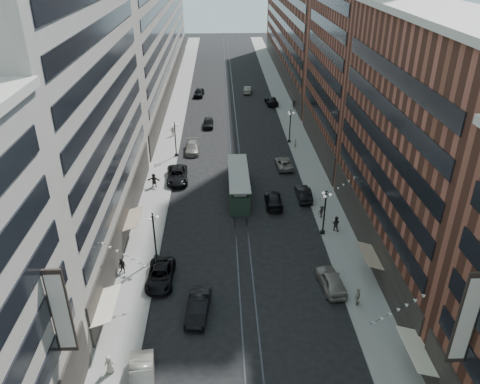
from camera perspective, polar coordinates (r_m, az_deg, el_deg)
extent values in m
plane|color=black|center=(78.27, -0.71, 5.92)|extent=(220.00, 220.00, 0.00)
cube|color=gray|center=(88.01, -8.17, 8.23)|extent=(4.00, 180.00, 0.15)
cube|color=gray|center=(88.55, 6.29, 8.47)|extent=(4.00, 180.00, 0.15)
cube|color=#2D2D33|center=(87.60, -1.38, 8.37)|extent=(0.12, 180.00, 0.02)
cube|color=#2D2D33|center=(87.63, -0.46, 8.38)|extent=(0.12, 180.00, 0.02)
cube|color=#9C968A|center=(50.28, -19.73, 8.53)|extent=(8.00, 36.00, 28.00)
cube|color=#9C968A|center=(110.75, -10.73, 19.00)|extent=(8.00, 90.00, 26.00)
cube|color=brown|center=(48.07, 21.30, 4.81)|extent=(8.00, 30.00, 24.00)
cube|color=brown|center=(71.64, 13.96, 20.50)|extent=(8.00, 26.00, 42.00)
cube|color=brown|center=(120.33, 7.13, 19.45)|extent=(8.00, 72.00, 24.00)
cylinder|color=black|center=(50.35, -10.13, -7.80)|extent=(0.56, 0.56, 0.30)
cylinder|color=black|center=(48.98, -10.37, -5.47)|extent=(0.18, 0.18, 5.20)
sphere|color=black|center=(47.52, -10.66, -2.64)|extent=(0.24, 0.24, 0.24)
sphere|color=white|center=(47.66, -10.08, -3.05)|extent=(0.36, 0.36, 0.36)
sphere|color=white|center=(48.09, -10.82, -2.82)|extent=(0.36, 0.36, 0.36)
sphere|color=white|center=(47.43, -10.94, -3.30)|extent=(0.36, 0.36, 0.36)
cylinder|color=black|center=(73.84, -7.76, 4.51)|extent=(0.56, 0.56, 0.30)
cylinder|color=black|center=(72.92, -7.88, 6.28)|extent=(0.18, 0.18, 5.20)
sphere|color=black|center=(71.94, -8.03, 8.35)|extent=(0.24, 0.24, 0.24)
sphere|color=white|center=(72.03, -7.65, 8.06)|extent=(0.36, 0.36, 0.36)
sphere|color=white|center=(72.46, -8.16, 8.15)|extent=(0.36, 0.36, 0.36)
sphere|color=white|center=(71.73, -8.21, 7.94)|extent=(0.36, 0.36, 0.36)
cylinder|color=black|center=(54.36, 10.03, -4.84)|extent=(0.56, 0.56, 0.30)
cylinder|color=black|center=(53.09, 10.25, -2.62)|extent=(0.18, 0.18, 5.20)
sphere|color=black|center=(51.75, 10.50, 0.06)|extent=(0.24, 0.24, 0.24)
sphere|color=white|center=(52.03, 10.95, -0.32)|extent=(0.36, 0.36, 0.36)
sphere|color=white|center=(52.22, 10.14, -0.14)|extent=(0.36, 0.36, 0.36)
sphere|color=white|center=(51.55, 10.31, -0.54)|extent=(0.36, 0.36, 0.36)
cylinder|color=black|center=(78.95, 6.02, 6.20)|extent=(0.56, 0.56, 0.30)
cylinder|color=black|center=(78.08, 6.11, 7.87)|extent=(0.18, 0.18, 5.20)
sphere|color=black|center=(77.17, 6.21, 9.82)|extent=(0.24, 0.24, 0.24)
sphere|color=white|center=(77.36, 6.53, 9.53)|extent=(0.36, 0.36, 0.36)
sphere|color=white|center=(77.63, 5.99, 9.63)|extent=(0.36, 0.36, 0.36)
sphere|color=white|center=(76.90, 6.07, 9.44)|extent=(0.36, 0.36, 0.36)
cube|color=#1F3126|center=(61.47, -0.18, 0.75)|extent=(2.42, 11.60, 2.51)
cube|color=gray|center=(60.78, -0.18, 2.05)|extent=(1.55, 10.63, 0.58)
cube|color=gray|center=(60.61, -0.18, 2.38)|extent=(2.61, 11.79, 0.15)
cylinder|color=black|center=(58.09, -0.01, -2.02)|extent=(2.22, 0.68, 0.68)
cylinder|color=black|center=(65.77, -0.33, 1.77)|extent=(2.22, 0.68, 0.68)
imported|color=gray|center=(38.04, -11.87, -21.40)|extent=(2.43, 5.30, 1.68)
imported|color=black|center=(47.02, -9.67, -9.97)|extent=(2.61, 5.53, 1.53)
imported|color=gray|center=(46.43, 11.06, -10.55)|extent=(2.50, 5.15, 1.69)
imported|color=black|center=(42.96, -5.11, -13.76)|extent=(2.36, 5.31, 1.69)
imported|color=#A8A08B|center=(39.36, -15.64, -19.58)|extent=(0.83, 0.50, 1.61)
imported|color=black|center=(48.59, -14.17, -8.74)|extent=(0.93, 0.68, 1.70)
imported|color=#A39E87|center=(44.81, 14.16, -12.22)|extent=(0.84, 1.18, 1.84)
imported|color=black|center=(65.88, -7.66, 2.05)|extent=(3.28, 6.35, 1.71)
imported|color=slate|center=(75.10, -5.85, 5.42)|extent=(2.33, 5.35, 1.53)
imported|color=black|center=(104.44, -5.03, 11.99)|extent=(2.46, 5.08, 1.67)
imported|color=black|center=(61.18, 7.77, -0.17)|extent=(1.73, 4.76, 1.56)
imported|color=slate|center=(69.63, 5.36, 3.51)|extent=(2.63, 5.14, 1.39)
imported|color=black|center=(98.62, 3.86, 11.05)|extent=(2.69, 5.66, 1.59)
imported|color=black|center=(85.82, -3.89, 8.42)|extent=(1.84, 4.51, 1.53)
imported|color=slate|center=(106.58, 0.93, 12.37)|extent=(2.04, 4.68, 1.50)
imported|color=black|center=(64.35, -10.46, 1.42)|extent=(1.83, 0.73, 1.92)
imported|color=#C1B2A0|center=(81.76, -8.20, 7.37)|extent=(1.09, 0.70, 1.71)
imported|color=black|center=(54.74, 11.60, -3.79)|extent=(1.03, 0.84, 1.85)
imported|color=beige|center=(76.17, 6.71, 5.88)|extent=(0.72, 0.61, 1.67)
imported|color=black|center=(95.52, 6.59, 10.52)|extent=(1.22, 0.68, 1.78)
imported|color=black|center=(59.29, 4.11, -0.97)|extent=(2.14, 5.18, 1.50)
imported|color=black|center=(57.08, 9.93, -2.40)|extent=(1.06, 0.74, 1.52)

